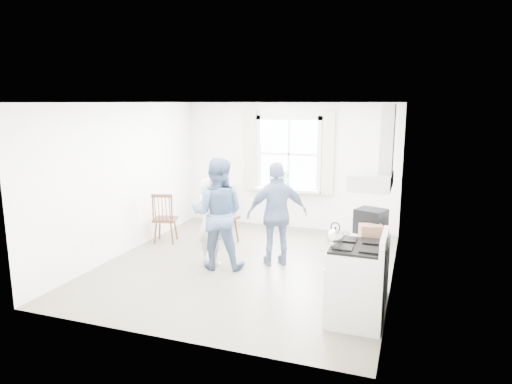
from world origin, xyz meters
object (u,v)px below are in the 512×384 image
gas_stove (357,283)px  person_left (210,221)px  person_mid (218,214)px  stereo_stack (371,221)px  low_cabinet (369,266)px  windsor_chair_b (220,210)px  windsor_chair_a (163,213)px  person_right (277,214)px

gas_stove → person_left: (-2.50, 1.22, 0.23)m
person_mid → person_left: bearing=-39.4°
gas_stove → stereo_stack: stereo_stack is taller
low_cabinet → windsor_chair_b: size_ratio=0.85×
low_cabinet → windsor_chair_b: 3.24m
gas_stove → windsor_chair_a: size_ratio=1.16×
low_cabinet → stereo_stack: bearing=97.5°
person_right → stereo_stack: bearing=124.4°
person_mid → person_right: (0.85, 0.44, -0.04)m
gas_stove → person_left: bearing=154.0°
gas_stove → stereo_stack: size_ratio=2.49×
low_cabinet → person_left: (-2.57, 0.52, 0.27)m
stereo_stack → person_right: (-1.53, 0.81, -0.22)m
stereo_stack → person_mid: size_ratio=0.26×
person_left → windsor_chair_b: bearing=-59.2°
low_cabinet → person_right: bearing=150.6°
person_mid → person_right: bearing=-165.1°
stereo_stack → person_mid: person_mid is taller
stereo_stack → person_mid: (-2.38, 0.37, -0.18)m
gas_stove → person_mid: size_ratio=0.63×
gas_stove → stereo_stack: bearing=85.4°
gas_stove → person_right: (-1.47, 1.57, 0.35)m
windsor_chair_b → person_mid: 1.21m
person_left → person_mid: (0.18, -0.09, 0.16)m
windsor_chair_b → person_right: (1.30, -0.66, 0.19)m
person_right → gas_stove: bearing=105.3°
windsor_chair_b → person_left: bearing=-74.7°
stereo_stack → windsor_chair_a: 4.04m
gas_stove → person_left: 2.79m
gas_stove → windsor_chair_b: gas_stove is taller
gas_stove → person_mid: person_mid is taller
gas_stove → windsor_chair_a: gas_stove is taller
windsor_chair_a → windsor_chair_b: bearing=16.6°
person_left → stereo_stack: bearing=-174.6°
low_cabinet → stereo_stack: stereo_stack is taller
low_cabinet → windsor_chair_a: bearing=162.3°
windsor_chair_b → person_left: person_left is taller
low_cabinet → person_right: 1.81m
person_mid → windsor_chair_b: bearing=-80.1°
gas_stove → stereo_stack: (0.06, 0.76, 0.58)m
gas_stove → person_right: 2.18m
low_cabinet → windsor_chair_a: 4.04m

